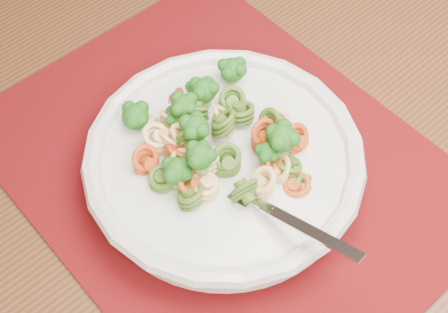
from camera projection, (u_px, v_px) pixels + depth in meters
The scene contains 5 objects.
dining_table at pixel (303, 217), 0.74m from camera, with size 1.70×1.38×0.78m.
placemat at pixel (223, 166), 0.66m from camera, with size 0.49×0.38×0.00m, color #53030E.
pasta_bowl at pixel (224, 161), 0.62m from camera, with size 0.28×0.28×0.05m.
pasta_broccoli_heap at pixel (224, 153), 0.61m from camera, with size 0.24×0.24×0.06m, color tan, non-canonical shape.
fork at pixel (244, 196), 0.59m from camera, with size 0.19×0.02×0.01m, color silver, non-canonical shape.
Camera 1 is at (-0.26, 0.02, 1.33)m, focal length 50.00 mm.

